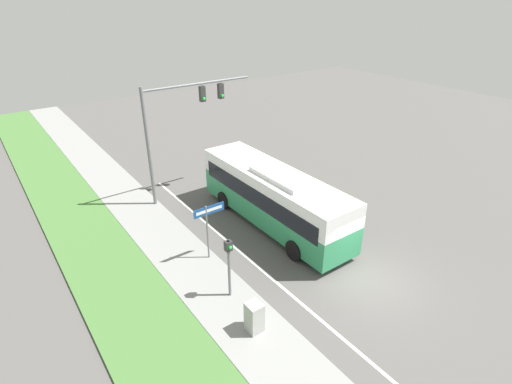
{
  "coord_description": "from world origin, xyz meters",
  "views": [
    {
      "loc": [
        -12.63,
        -8.59,
        11.71
      ],
      "look_at": [
        -1.06,
        7.33,
        1.72
      ],
      "focal_mm": 28.0,
      "sensor_mm": 36.0,
      "label": 1
    }
  ],
  "objects": [
    {
      "name": "utility_cabinet",
      "position": [
        -6.09,
        0.52,
        0.75
      ],
      "size": [
        0.57,
        0.59,
        1.25
      ],
      "color": "#A8A8A3",
      "rests_on": "sidewalk"
    },
    {
      "name": "street_sign",
      "position": [
        -5.08,
        5.57,
        2.13
      ],
      "size": [
        1.59,
        0.08,
        2.95
      ],
      "color": "slate",
      "rests_on": "ground_plane"
    },
    {
      "name": "bus",
      "position": [
        -0.61,
        6.32,
        1.84
      ],
      "size": [
        2.72,
        10.31,
        3.37
      ],
      "color": "#2D8956",
      "rests_on": "ground_plane"
    },
    {
      "name": "sidewalk",
      "position": [
        -6.2,
        0.0,
        0.06
      ],
      "size": [
        2.8,
        80.0,
        0.12
      ],
      "color": "gray",
      "rests_on": "ground_plane"
    },
    {
      "name": "lane_divider_near",
      "position": [
        -3.6,
        0.0,
        0.0
      ],
      "size": [
        0.14,
        30.0,
        0.01
      ],
      "color": "silver",
      "rests_on": "ground_plane"
    },
    {
      "name": "ground_plane",
      "position": [
        0.0,
        0.0,
        0.0
      ],
      "size": [
        80.0,
        80.0,
        0.0
      ],
      "primitive_type": "plane",
      "color": "#565451"
    },
    {
      "name": "pedestrian_signal",
      "position": [
        -5.79,
        2.7,
        1.95
      ],
      "size": [
        0.28,
        0.34,
        2.85
      ],
      "color": "slate",
      "rests_on": "ground_plane"
    },
    {
      "name": "signal_gantry",
      "position": [
        -3.02,
        12.25,
        5.1
      ],
      "size": [
        6.96,
        0.41,
        7.13
      ],
      "color": "slate",
      "rests_on": "ground_plane"
    }
  ]
}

